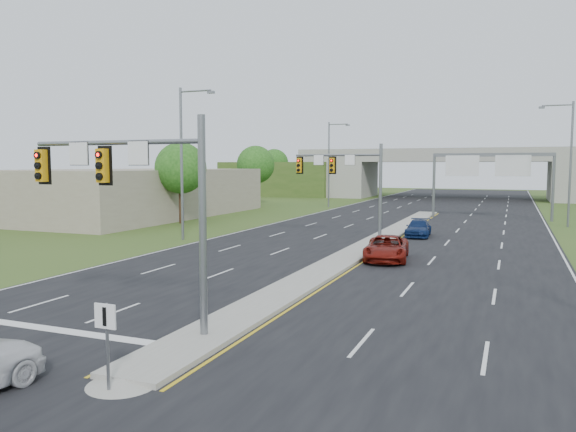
# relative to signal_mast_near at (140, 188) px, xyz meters

# --- Properties ---
(ground) EXTENTS (240.00, 240.00, 0.00)m
(ground) POSITION_rel_signal_mast_near_xyz_m (2.26, 0.07, -4.73)
(ground) COLOR #344F1C
(ground) RESTS_ON ground
(road) EXTENTS (24.00, 160.00, 0.02)m
(road) POSITION_rel_signal_mast_near_xyz_m (2.26, 35.07, -4.72)
(road) COLOR black
(road) RESTS_ON ground
(median) EXTENTS (2.00, 54.00, 0.16)m
(median) POSITION_rel_signal_mast_near_xyz_m (2.26, 23.07, -4.63)
(median) COLOR gray
(median) RESTS_ON road
(median_nose) EXTENTS (2.00, 2.00, 0.16)m
(median_nose) POSITION_rel_signal_mast_near_xyz_m (2.26, -3.93, -4.63)
(median_nose) COLOR gray
(median_nose) RESTS_ON road
(lane_markings) EXTENTS (23.72, 160.00, 0.01)m
(lane_markings) POSITION_rel_signal_mast_near_xyz_m (1.66, 28.99, -4.70)
(lane_markings) COLOR gold
(lane_markings) RESTS_ON road
(signal_mast_near) EXTENTS (6.62, 0.60, 7.00)m
(signal_mast_near) POSITION_rel_signal_mast_near_xyz_m (0.00, 0.00, 0.00)
(signal_mast_near) COLOR slate
(signal_mast_near) RESTS_ON ground
(signal_mast_far) EXTENTS (6.62, 0.60, 7.00)m
(signal_mast_far) POSITION_rel_signal_mast_near_xyz_m (0.00, 25.00, 0.00)
(signal_mast_far) COLOR slate
(signal_mast_far) RESTS_ON ground
(keep_right_sign) EXTENTS (0.60, 0.13, 2.20)m
(keep_right_sign) POSITION_rel_signal_mast_near_xyz_m (2.26, -4.45, -3.21)
(keep_right_sign) COLOR slate
(keep_right_sign) RESTS_ON ground
(sign_gantry) EXTENTS (11.58, 0.44, 6.67)m
(sign_gantry) POSITION_rel_signal_mast_near_xyz_m (8.95, 44.99, 0.51)
(sign_gantry) COLOR slate
(sign_gantry) RESTS_ON ground
(overpass) EXTENTS (80.00, 14.00, 8.10)m
(overpass) POSITION_rel_signal_mast_near_xyz_m (2.26, 80.07, -1.17)
(overpass) COLOR gray
(overpass) RESTS_ON ground
(lightpole_l_mid) EXTENTS (2.85, 0.25, 11.00)m
(lightpole_l_mid) POSITION_rel_signal_mast_near_xyz_m (-11.03, 20.07, 1.38)
(lightpole_l_mid) COLOR slate
(lightpole_l_mid) RESTS_ON ground
(lightpole_l_far) EXTENTS (2.85, 0.25, 11.00)m
(lightpole_l_far) POSITION_rel_signal_mast_near_xyz_m (-11.03, 55.07, 1.38)
(lightpole_l_far) COLOR slate
(lightpole_l_far) RESTS_ON ground
(lightpole_r_far) EXTENTS (2.85, 0.25, 11.00)m
(lightpole_r_far) POSITION_rel_signal_mast_near_xyz_m (15.56, 40.07, 1.38)
(lightpole_r_far) COLOR slate
(lightpole_r_far) RESTS_ON ground
(tree_l_near) EXTENTS (4.80, 4.80, 7.60)m
(tree_l_near) POSITION_rel_signal_mast_near_xyz_m (-17.74, 30.07, 0.45)
(tree_l_near) COLOR #382316
(tree_l_near) RESTS_ON ground
(tree_l_mid) EXTENTS (5.20, 5.20, 8.12)m
(tree_l_mid) POSITION_rel_signal_mast_near_xyz_m (-21.74, 55.07, 0.78)
(tree_l_mid) COLOR #382316
(tree_l_mid) RESTS_ON ground
(tree_back_a) EXTENTS (6.00, 6.00, 8.85)m
(tree_back_a) POSITION_rel_signal_mast_near_xyz_m (-35.74, 94.07, 1.11)
(tree_back_a) COLOR #382316
(tree_back_a) RESTS_ON ground
(tree_back_b) EXTENTS (5.60, 5.60, 8.32)m
(tree_back_b) POSITION_rel_signal_mast_near_xyz_m (-21.74, 94.07, 0.78)
(tree_back_b) COLOR #382316
(tree_back_b) RESTS_ON ground
(commercial_building) EXTENTS (18.00, 30.00, 5.00)m
(commercial_building) POSITION_rel_signal_mast_near_xyz_m (-27.74, 35.07, -2.23)
(commercial_building) COLOR gray
(commercial_building) RESTS_ON ground
(car_far_a) EXTENTS (2.97, 5.32, 1.41)m
(car_far_a) POSITION_rel_signal_mast_near_xyz_m (4.52, 16.74, -4.00)
(car_far_a) COLOR maroon
(car_far_a) RESTS_ON road
(car_far_b) EXTENTS (2.06, 4.45, 1.26)m
(car_far_b) POSITION_rel_signal_mast_near_xyz_m (4.52, 28.39, -4.08)
(car_far_b) COLOR #0B1D46
(car_far_b) RESTS_ON road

